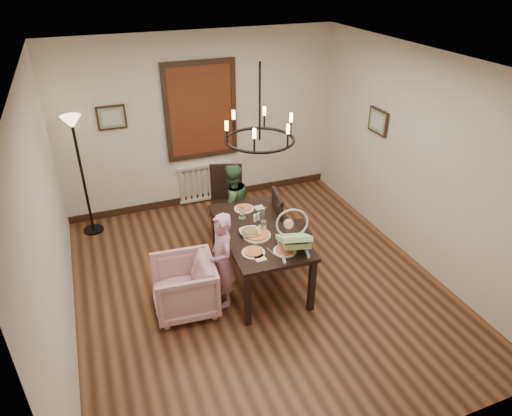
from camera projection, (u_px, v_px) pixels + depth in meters
room_shell at (247, 176)px, 5.55m from camera, size 4.51×5.00×2.81m
dining_table at (259, 235)px, 5.72m from camera, size 0.99×1.67×0.76m
chair_far at (227, 203)px, 6.73m from camera, size 0.60×0.60×1.08m
chair_right at (292, 226)px, 6.19m from camera, size 0.54×0.54×1.06m
armchair at (184, 286)px, 5.38m from camera, size 0.80×0.78×0.67m
elderly_woman at (222, 268)px, 5.42m from camera, size 0.27×0.38×1.01m
seated_man at (232, 211)px, 6.59m from camera, size 0.58×0.50×1.02m
baby_bouncer at (293, 236)px, 5.22m from camera, size 0.52×0.62×0.36m
salad_bowl at (250, 232)px, 5.55m from camera, size 0.30×0.30×0.07m
pizza_platter at (257, 235)px, 5.54m from camera, size 0.35×0.35×0.04m
drinking_glass at (264, 226)px, 5.61m from camera, size 0.07×0.07×0.14m
window_blinds at (201, 111)px, 7.15m from camera, size 1.00×0.03×1.40m
radiator at (205, 182)px, 7.78m from camera, size 0.92×0.12×0.62m
picture_back at (112, 118)px, 6.71m from camera, size 0.42×0.03×0.36m
picture_right at (378, 121)px, 6.56m from camera, size 0.03×0.42×0.36m
floor_lamp at (83, 178)px, 6.64m from camera, size 0.30×0.30×1.80m
chandelier at (260, 140)px, 5.09m from camera, size 0.80×0.80×0.04m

